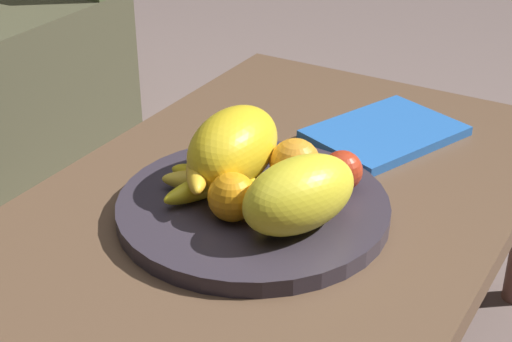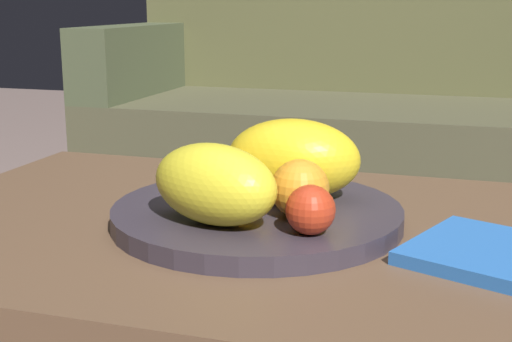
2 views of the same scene
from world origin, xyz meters
The scene contains 9 objects.
coffee_table centered at (0.00, 0.00, 0.36)m, with size 1.11×0.67×0.40m.
couch centered at (-0.04, 1.29, 0.30)m, with size 1.70×0.70×0.90m.
fruit_bowl centered at (-0.04, 0.00, 0.41)m, with size 0.40×0.40×0.03m, color #342D37.
melon_large_front centered at (0.00, 0.06, 0.48)m, with size 0.19×0.11×0.11m, color yellow.
melon_smaller_beside centered at (-0.06, -0.09, 0.47)m, with size 0.18×0.10×0.10m, color yellow.
orange_front centered at (0.03, -0.03, 0.46)m, with size 0.08×0.08×0.08m, color orange.
orange_left centered at (-0.09, 0.00, 0.46)m, with size 0.07×0.07×0.07m, color orange.
apple_front centered at (0.06, -0.10, 0.45)m, with size 0.06×0.06×0.06m, color #BA3319.
banana_bunch centered at (-0.04, 0.07, 0.45)m, with size 0.17×0.15×0.06m.
Camera 2 is at (0.24, -0.88, 0.70)m, focal length 49.63 mm.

